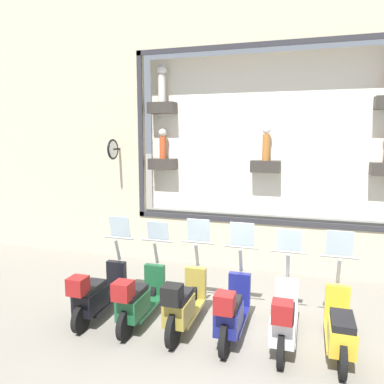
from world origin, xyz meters
TOP-DOWN VIEW (x-y plane):
  - ground_plane at (0.00, 0.00)m, footprint 120.00×120.00m
  - building_facade at (3.60, 0.00)m, footprint 1.18×36.00m
  - scooter_yellow_0 at (0.20, -1.51)m, footprint 1.79×0.60m
  - scooter_white_1 at (0.14, -0.71)m, footprint 1.80×0.60m
  - scooter_navy_2 at (0.15, 0.08)m, footprint 1.80×0.61m
  - scooter_olive_3 at (0.15, 0.88)m, footprint 1.81×0.60m
  - scooter_green_4 at (0.14, 1.67)m, footprint 1.80×0.60m
  - scooter_black_5 at (0.14, 2.47)m, footprint 1.79×0.61m

SIDE VIEW (x-z plane):
  - ground_plane at x=0.00m, z-range 0.00..0.00m
  - scooter_yellow_0 at x=0.20m, z-range -0.41..1.26m
  - scooter_black_5 at x=0.14m, z-range -0.37..1.29m
  - scooter_green_4 at x=0.14m, z-range -0.34..1.27m
  - scooter_white_1 at x=0.14m, z-range -0.35..1.29m
  - scooter_navy_2 at x=0.15m, z-range -0.37..1.33m
  - scooter_olive_3 at x=0.15m, z-range -0.37..1.35m
  - building_facade at x=3.60m, z-range 0.11..9.53m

